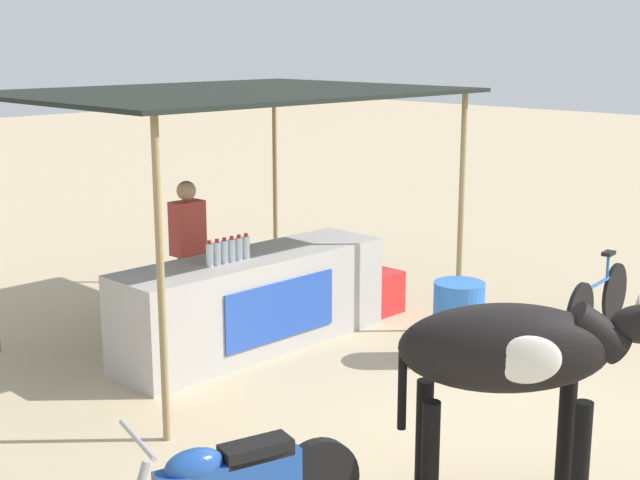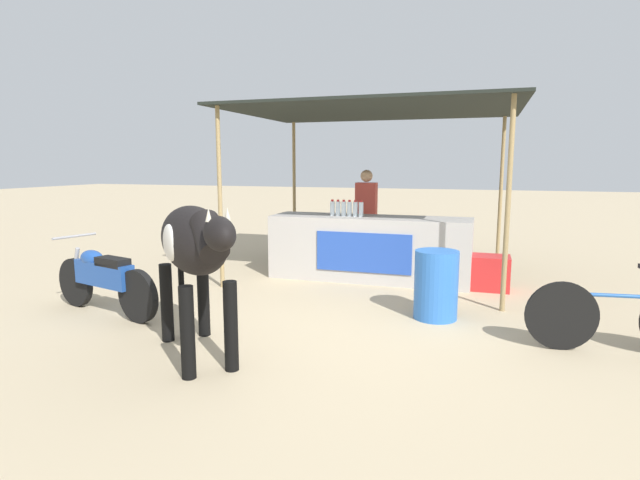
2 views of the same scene
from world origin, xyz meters
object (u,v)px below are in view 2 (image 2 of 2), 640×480
at_px(water_barrel, 436,285).
at_px(vendor_behind_counter, 366,218).
at_px(cow, 195,246).
at_px(stall_counter, 369,248).
at_px(cooler_box, 487,272).
at_px(motorcycle_parked, 103,278).
at_px(bicycle_leaning, 620,317).

bearing_deg(water_barrel, vendor_behind_counter, 119.55).
bearing_deg(cow, stall_counter, 77.26).
height_order(vendor_behind_counter, cooler_box, vendor_behind_counter).
relative_size(stall_counter, motorcycle_parked, 1.70).
bearing_deg(bicycle_leaning, motorcycle_parked, -175.03).
bearing_deg(stall_counter, water_barrel, -55.63).
relative_size(cooler_box, bicycle_leaning, 0.36).
bearing_deg(motorcycle_parked, cow, -24.97).
relative_size(stall_counter, cooler_box, 5.00).
distance_m(cooler_box, cow, 4.33).
relative_size(cow, motorcycle_parked, 0.88).
bearing_deg(water_barrel, stall_counter, 124.37).
xyz_separation_m(vendor_behind_counter, cow, (-0.57, -4.29, 0.18)).
distance_m(stall_counter, cooler_box, 1.73).
height_order(cooler_box, motorcycle_parked, motorcycle_parked).
relative_size(water_barrel, bicycle_leaning, 0.47).
bearing_deg(motorcycle_parked, stall_counter, 46.50).
relative_size(vendor_behind_counter, water_barrel, 2.10).
xyz_separation_m(water_barrel, cow, (-1.95, -1.85, 0.64)).
bearing_deg(bicycle_leaning, cooler_box, 118.42).
xyz_separation_m(cooler_box, cow, (-2.51, -3.44, 0.79)).
xyz_separation_m(water_barrel, motorcycle_parked, (-3.72, -1.03, 0.04)).
bearing_deg(stall_counter, bicycle_leaning, -37.93).
height_order(vendor_behind_counter, bicycle_leaning, vendor_behind_counter).
distance_m(stall_counter, bicycle_leaning, 3.64).
xyz_separation_m(motorcycle_parked, bicycle_leaning, (5.44, 0.47, -0.08)).
height_order(stall_counter, water_barrel, stall_counter).
distance_m(motorcycle_parked, bicycle_leaning, 5.46).
xyz_separation_m(stall_counter, cooler_box, (1.71, -0.10, -0.24)).
height_order(stall_counter, cooler_box, stall_counter).
xyz_separation_m(stall_counter, motorcycle_parked, (-2.57, -2.71, -0.05)).
relative_size(vendor_behind_counter, cow, 1.06).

